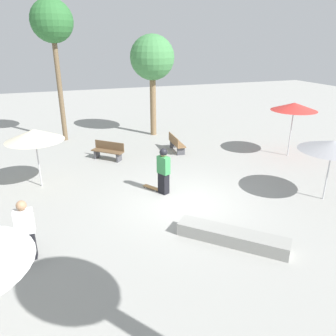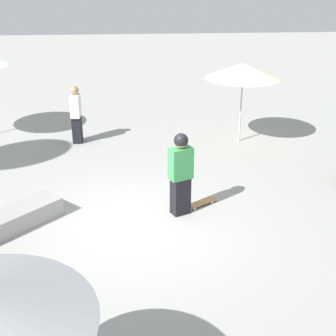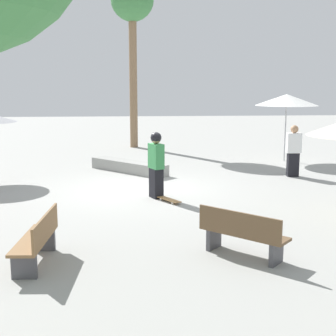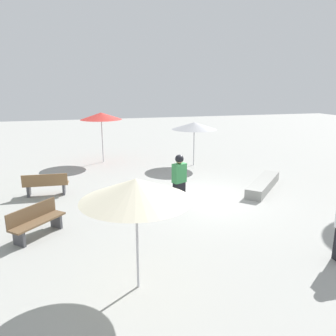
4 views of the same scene
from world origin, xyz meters
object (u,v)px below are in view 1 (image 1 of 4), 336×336
object	(u,v)px
shade_umbrella_cream	(34,135)
palm_tree_far_back	(152,59)
skateboard	(152,188)
shade_umbrella_grey	(333,146)
shade_umbrella_red	(294,107)
palm_tree_right	(52,24)
bench_far	(108,151)
skater_main	(164,170)
concrete_ledge	(232,237)
bystander_watching	(26,230)
bench_near	(176,143)

from	to	relation	value
shade_umbrella_cream	palm_tree_far_back	xyz separation A→B (m)	(5.76, -6.42, 2.31)
skateboard	shade_umbrella_grey	size ratio (longest dim) A/B	0.35
shade_umbrella_red	palm_tree_right	world-z (taller)	palm_tree_right
bench_far	shade_umbrella_grey	xyz separation A→B (m)	(-6.87, -6.54, 1.59)
palm_tree_far_back	shade_umbrella_red	bearing A→B (deg)	-139.43
bench_far	palm_tree_right	size ratio (longest dim) A/B	0.20
shade_umbrella_grey	shade_umbrella_red	xyz separation A→B (m)	(4.41, -1.97, 0.42)
skater_main	concrete_ledge	world-z (taller)	skater_main
shade_umbrella_red	shade_umbrella_cream	distance (m)	11.55
shade_umbrella_red	bystander_watching	bearing A→B (deg)	110.93
shade_umbrella_cream	bystander_watching	xyz separation A→B (m)	(-4.76, 0.28, -1.24)
bench_far	shade_umbrella_cream	world-z (taller)	shade_umbrella_cream
skateboard	shade_umbrella_cream	distance (m)	4.81
bench_far	skater_main	bearing A→B (deg)	149.15
skater_main	palm_tree_right	bearing A→B (deg)	-5.20
skater_main	shade_umbrella_cream	bearing A→B (deg)	38.26
skateboard	bench_far	size ratio (longest dim) A/B	0.53
shade_umbrella_grey	palm_tree_right	bearing A→B (deg)	36.90
bystander_watching	concrete_ledge	bearing A→B (deg)	171.06
bench_near	bystander_watching	size ratio (longest dim) A/B	0.97
bench_near	shade_umbrella_red	xyz separation A→B (m)	(-2.49, -5.01, 2.01)
concrete_ledge	shade_umbrella_grey	distance (m)	5.04
bench_near	shade_umbrella_red	world-z (taller)	shade_umbrella_red
palm_tree_right	bystander_watching	distance (m)	12.44
palm_tree_far_back	shade_umbrella_grey	bearing A→B (deg)	-163.10
bench_near	bench_far	distance (m)	3.50
concrete_ledge	bystander_watching	world-z (taller)	bystander_watching
skateboard	shade_umbrella_red	size ratio (longest dim) A/B	0.30
bench_near	bench_far	world-z (taller)	same
concrete_ledge	palm_tree_far_back	bearing A→B (deg)	-6.57
shade_umbrella_grey	shade_umbrella_cream	bearing A→B (deg)	64.12
bench_far	shade_umbrella_cream	xyz separation A→B (m)	(-2.22, 3.04, 1.66)
concrete_ledge	shade_umbrella_cream	world-z (taller)	shade_umbrella_cream
palm_tree_right	shade_umbrella_red	bearing A→B (deg)	-122.83
skater_main	bench_far	xyz separation A→B (m)	(4.44, 1.28, -0.52)
skateboard	bench_near	bearing A→B (deg)	-64.90
concrete_ledge	bench_near	distance (m)	8.33
skater_main	concrete_ledge	distance (m)	3.87
skateboard	palm_tree_far_back	xyz separation A→B (m)	(7.50, -2.41, 4.33)
skater_main	palm_tree_far_back	size ratio (longest dim) A/B	0.31
concrete_ledge	palm_tree_right	size ratio (longest dim) A/B	0.36
skateboard	shade_umbrella_cream	size ratio (longest dim) A/B	0.34
shade_umbrella_grey	concrete_ledge	bearing A→B (deg)	106.01
skateboard	shade_umbrella_grey	world-z (taller)	shade_umbrella_grey
skater_main	shade_umbrella_cream	world-z (taller)	shade_umbrella_cream
bench_far	shade_umbrella_cream	distance (m)	4.11
shade_umbrella_red	shade_umbrella_cream	size ratio (longest dim) A/B	1.14
shade_umbrella_cream	palm_tree_right	size ratio (longest dim) A/B	0.31
skater_main	skateboard	distance (m)	1.06
shade_umbrella_red	shade_umbrella_grey	bearing A→B (deg)	155.97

